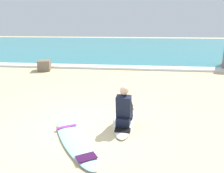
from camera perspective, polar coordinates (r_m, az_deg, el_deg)
name	(u,v)px	position (r m, az deg, el deg)	size (l,w,h in m)	color
ground_plane	(84,126)	(5.56, -7.09, -9.88)	(80.00, 80.00, 0.00)	beige
sea	(129,45)	(26.15, 4.46, 10.38)	(80.00, 28.00, 0.10)	teal
breaking_foam	(117,67)	(12.60, 1.22, 4.91)	(80.00, 0.90, 0.11)	white
surfboard_main	(124,119)	(5.82, 3.13, -8.21)	(0.57, 2.21, 0.08)	white
surfer_seated	(124,109)	(5.34, 3.12, -5.79)	(0.40, 0.73, 0.95)	black
surfboard_spare_near	(75,140)	(4.88, -9.50, -13.39)	(1.70, 2.23, 0.08)	#9ED1E5
shoreline_rock	(44,65)	(12.54, -16.83, 5.20)	(0.62, 0.89, 0.55)	#756656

